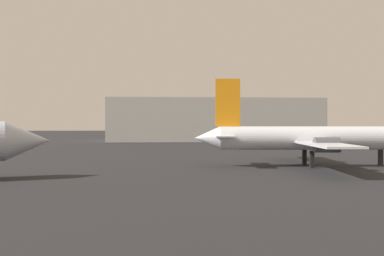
{
  "coord_description": "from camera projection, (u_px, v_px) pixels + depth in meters",
  "views": [
    {
      "loc": [
        -3.51,
        -12.0,
        5.23
      ],
      "look_at": [
        1.9,
        51.24,
        4.51
      ],
      "focal_mm": 44.12,
      "sensor_mm": 36.0,
      "label": 1
    }
  ],
  "objects": [
    {
      "name": "airplane_distant",
      "position": [
        315.0,
        138.0,
        55.97
      ],
      "size": [
        29.53,
        28.94,
        10.44
      ],
      "rotation": [
        0.0,
        0.0,
        -0.09
      ],
      "color": "silver",
      "rests_on": "ground_plane"
    },
    {
      "name": "terminal_building",
      "position": [
        212.0,
        120.0,
        139.63
      ],
      "size": [
        60.24,
        26.25,
        12.05
      ],
      "primitive_type": "cube",
      "color": "#B7B7B2",
      "rests_on": "ground_plane"
    }
  ]
}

